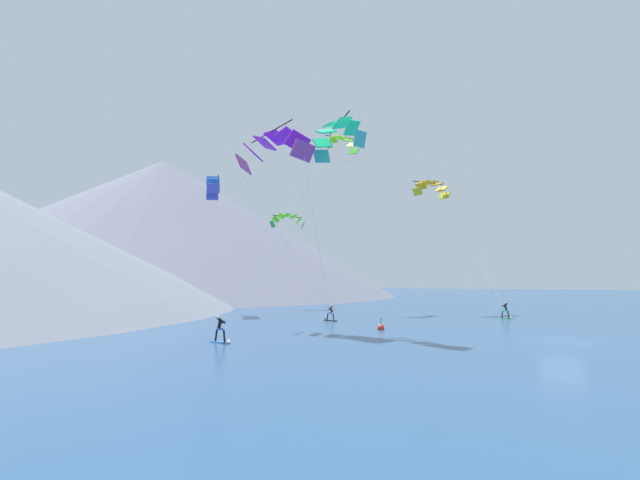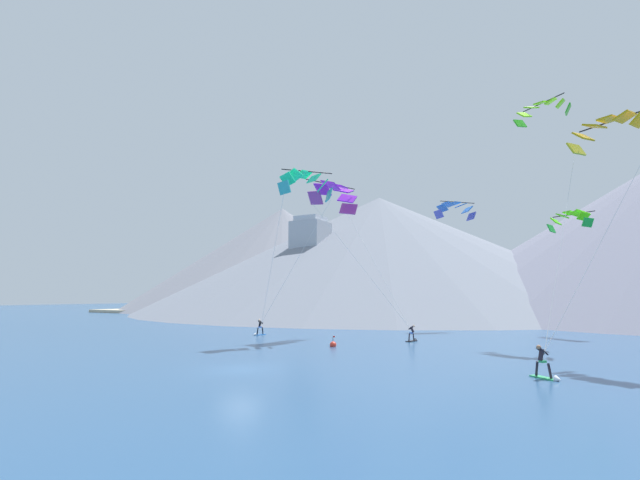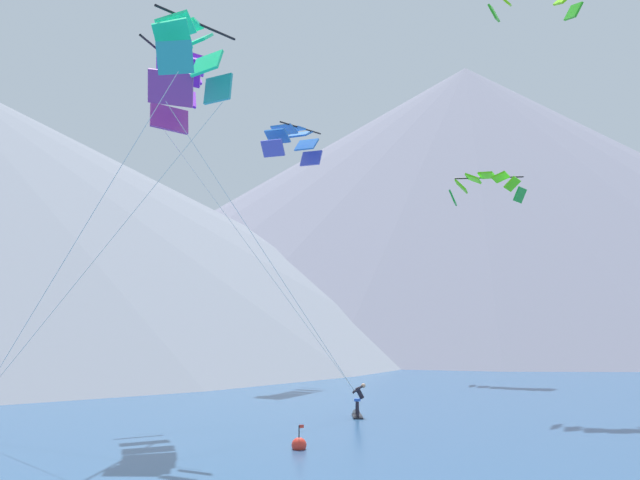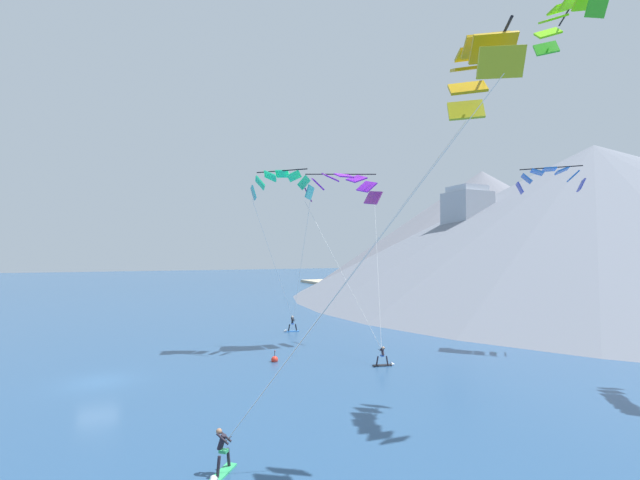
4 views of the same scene
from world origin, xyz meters
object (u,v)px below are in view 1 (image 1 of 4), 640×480
(kitesurfer_mid_center, at_px, (507,313))
(parafoil_kite_distant_low_drift, at_px, (213,185))
(kitesurfer_near_trail, at_px, (329,316))
(parafoil_kite_distant_high_outer, at_px, (288,219))
(parafoil_kite_distant_mid_solo, at_px, (343,142))
(kitesurfer_near_lead, at_px, (222,334))
(parafoil_kite_near_lead, at_px, (336,136))
(parafoil_kite_mid_center, at_px, (432,188))
(parafoil_kite_near_trail, at_px, (275,147))
(race_marker_buoy, at_px, (381,328))

(kitesurfer_mid_center, bearing_deg, parafoil_kite_distant_low_drift, 107.98)
(kitesurfer_near_trail, bearing_deg, parafoil_kite_distant_high_outer, 46.96)
(kitesurfer_near_trail, distance_m, parafoil_kite_distant_mid_solo, 25.30)
(kitesurfer_near_lead, height_order, kitesurfer_mid_center, kitesurfer_mid_center)
(kitesurfer_mid_center, xyz_separation_m, parafoil_kite_distant_mid_solo, (0.61, 19.39, 21.68))
(kitesurfer_near_trail, relative_size, parafoil_kite_near_lead, 0.12)
(kitesurfer_near_trail, xyz_separation_m, parafoil_kite_near_lead, (-8.58, -5.54, 14.66))
(parafoil_kite_near_lead, relative_size, parafoil_kite_distant_low_drift, 2.94)
(parafoil_kite_distant_high_outer, bearing_deg, kitesurfer_mid_center, -94.98)
(parafoil_kite_distant_high_outer, xyz_separation_m, parafoil_kite_distant_mid_solo, (-1.97, -10.25, 9.34))
(parafoil_kite_mid_center, distance_m, parafoil_kite_distant_mid_solo, 13.10)
(kitesurfer_near_trail, xyz_separation_m, parafoil_kite_mid_center, (16.03, -5.88, 15.18))
(parafoil_kite_near_trail, xyz_separation_m, parafoil_kite_distant_high_outer, (22.30, 14.38, -2.36))
(parafoil_kite_mid_center, distance_m, parafoil_kite_distant_high_outer, 21.09)
(parafoil_kite_near_lead, height_order, parafoil_kite_mid_center, parafoil_kite_mid_center)
(parafoil_kite_near_trail, height_order, parafoil_kite_distant_low_drift, parafoil_kite_near_trail)
(kitesurfer_near_lead, relative_size, kitesurfer_mid_center, 1.00)
(parafoil_kite_distant_low_drift, distance_m, parafoil_kite_distant_mid_solo, 17.83)
(kitesurfer_near_trail, bearing_deg, kitesurfer_mid_center, -52.28)
(kitesurfer_near_lead, xyz_separation_m, parafoil_kite_distant_low_drift, (17.67, 18.94, 15.19))
(kitesurfer_mid_center, distance_m, parafoil_kite_mid_center, 18.08)
(parafoil_kite_distant_low_drift, relative_size, parafoil_kite_distant_mid_solo, 1.00)
(parafoil_kite_distant_low_drift, relative_size, race_marker_buoy, 4.97)
(parafoil_kite_mid_center, bearing_deg, kitesurfer_near_lead, 172.86)
(parafoil_kite_mid_center, relative_size, parafoil_kite_distant_high_outer, 3.15)
(kitesurfer_near_lead, relative_size, kitesurfer_near_trail, 1.00)
(parafoil_kite_near_lead, xyz_separation_m, parafoil_kite_mid_center, (24.61, -0.34, 0.53))
(kitesurfer_near_lead, distance_m, parafoil_kite_distant_high_outer, 36.99)
(parafoil_kite_near_trail, bearing_deg, parafoil_kite_distant_mid_solo, 11.49)
(parafoil_kite_distant_high_outer, relative_size, race_marker_buoy, 4.72)
(race_marker_buoy, bearing_deg, parafoil_kite_distant_high_outer, 50.24)
(parafoil_kite_near_lead, xyz_separation_m, parafoil_kite_distant_high_outer, (22.53, 20.47, -2.20))
(parafoil_kite_near_lead, height_order, parafoil_kite_distant_high_outer, parafoil_kite_near_lead)
(kitesurfer_near_trail, bearing_deg, parafoil_kite_distant_low_drift, 86.57)
(kitesurfer_near_trail, relative_size, parafoil_kite_mid_center, 0.12)
(kitesurfer_mid_center, bearing_deg, parafoil_kite_mid_center, 62.15)
(kitesurfer_near_trail, height_order, kitesurfer_mid_center, kitesurfer_mid_center)
(parafoil_kite_mid_center, xyz_separation_m, parafoil_kite_distant_low_drift, (-15.00, 23.04, 0.10))
(kitesurfer_near_trail, distance_m, parafoil_kite_distant_low_drift, 23.00)
(parafoil_kite_distant_high_outer, height_order, parafoil_kite_distant_low_drift, parafoil_kite_distant_low_drift)
(kitesurfer_mid_center, relative_size, parafoil_kite_mid_center, 0.12)
(parafoil_kite_distant_low_drift, xyz_separation_m, parafoil_kite_distant_mid_solo, (10.95, -12.47, 6.51))
(kitesurfer_near_trail, distance_m, parafoil_kite_distant_high_outer, 23.93)
(kitesurfer_near_lead, relative_size, parafoil_kite_distant_high_outer, 0.37)
(parafoil_kite_mid_center, relative_size, race_marker_buoy, 14.85)
(parafoil_kite_near_lead, bearing_deg, parafoil_kite_distant_mid_solo, 26.44)
(parafoil_kite_near_trail, xyz_separation_m, parafoil_kite_mid_center, (24.38, -6.43, 0.36))
(kitesurfer_mid_center, xyz_separation_m, parafoil_kite_mid_center, (4.66, 8.82, 15.08))
(kitesurfer_near_lead, relative_size, parafoil_kite_mid_center, 0.12)
(kitesurfer_near_lead, distance_m, parafoil_kite_near_lead, 17.06)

